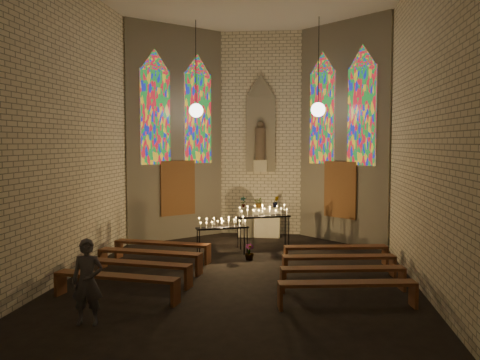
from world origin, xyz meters
name	(u,v)px	position (x,y,z in m)	size (l,w,h in m)	color
floor	(241,276)	(0.00, 0.00, 0.00)	(12.00, 12.00, 0.00)	black
room	(254,125)	(0.00, 3.37, 3.72)	(8.22, 12.43, 7.00)	beige
altar	(259,222)	(0.00, 5.45, 0.50)	(1.40, 0.60, 1.00)	beige
flower_vase_left	(243,202)	(-0.55, 5.35, 1.18)	(0.19, 0.13, 0.37)	#4C723F
flower_vase_center	(259,203)	(-0.01, 5.36, 1.17)	(0.30, 0.26, 0.33)	#4C723F
flower_vase_right	(276,202)	(0.55, 5.46, 1.19)	(0.21, 0.17, 0.39)	#4C723F
aisle_flower_pot	(249,252)	(0.02, 1.76, 0.22)	(0.24, 0.24, 0.43)	#4C723F
votive_stand_left	(222,225)	(-0.76, 1.99, 0.92)	(1.47, 0.92, 1.07)	black
votive_stand_right	(263,214)	(0.27, 3.60, 1.03)	(1.66, 0.99, 1.20)	black
pew_left_0	(162,246)	(-2.31, 1.40, 0.42)	(2.70, 0.80, 0.51)	#5A2F19
pew_right_0	(336,250)	(2.31, 1.40, 0.42)	(2.70, 0.80, 0.51)	#5A2F19
pew_left_1	(150,255)	(-2.31, 0.20, 0.42)	(2.70, 0.80, 0.51)	#5A2F19
pew_right_1	(339,260)	(2.31, 0.20, 0.42)	(2.70, 0.80, 0.51)	#5A2F19
pew_left_2	(134,266)	(-2.31, -1.00, 0.42)	(2.70, 0.80, 0.51)	#5A2F19
pew_right_2	(343,272)	(2.31, -1.00, 0.42)	(2.70, 0.80, 0.51)	#5A2F19
pew_left_3	(116,279)	(-2.31, -2.20, 0.42)	(2.70, 0.80, 0.51)	#5A2F19
pew_right_3	(347,287)	(2.31, -2.20, 0.42)	(2.70, 0.80, 0.51)	#5A2F19
visitor	(87,282)	(-2.30, -3.68, 0.76)	(0.55, 0.36, 1.52)	#45444D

